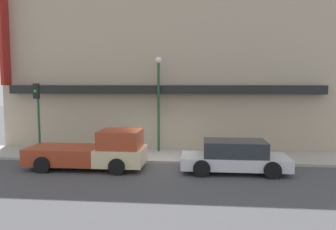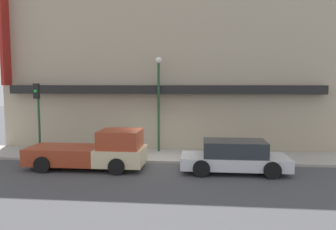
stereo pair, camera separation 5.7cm
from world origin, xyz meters
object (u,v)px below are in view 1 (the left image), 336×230
pickup_truck (95,152)px  fire_hydrant (225,153)px  parked_car (235,157)px  traffic_light (38,106)px  street_lamp (159,92)px

pickup_truck → fire_hydrant: (6.22, 1.91, -0.32)m
parked_car → fire_hydrant: bearing=99.2°
parked_car → fire_hydrant: parked_car is taller
parked_car → traffic_light: (-10.17, 1.88, 2.07)m
parked_car → street_lamp: street_lamp is taller
parked_car → fire_hydrant: 1.94m
parked_car → fire_hydrant: size_ratio=6.67×
pickup_truck → parked_car: 6.48m
fire_hydrant → traffic_light: traffic_light is taller
pickup_truck → traffic_light: size_ratio=1.42×
fire_hydrant → traffic_light: 10.17m
parked_car → traffic_light: traffic_light is taller
pickup_truck → parked_car: pickup_truck is taller
pickup_truck → traffic_light: 4.59m
traffic_light → parked_car: bearing=-10.5°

